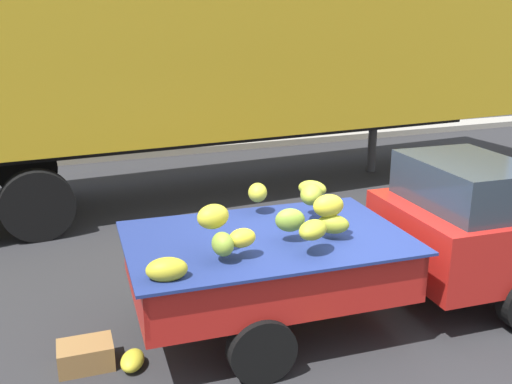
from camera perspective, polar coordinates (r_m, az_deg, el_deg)
The scene contains 6 objects.
ground at distance 6.52m, azimuth 9.18°, elevation -13.08°, with size 220.00×220.00×0.00m, color #28282B.
curb_strip at distance 14.39m, azimuth -8.91°, elevation 4.20°, with size 80.00×0.80×0.16m, color gray.
pickup_truck at distance 6.86m, azimuth 17.11°, elevation -3.88°, with size 5.16×2.11×1.70m.
semi_trailer at distance 10.73m, azimuth -3.06°, elevation 13.31°, with size 12.13×3.26×3.95m.
fallen_banana_bunch_near_tailgate at distance 5.87m, azimuth -12.17°, elevation -16.04°, with size 0.33×0.22×0.17m, color gold.
produce_crate at distance 5.98m, azimuth -16.55°, elevation -15.26°, with size 0.52×0.36×0.25m, color olive.
Camera 1 is at (-2.96, -4.81, 3.26)m, focal length 40.28 mm.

